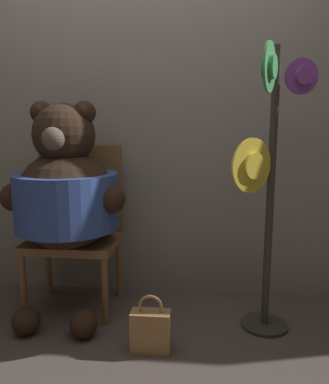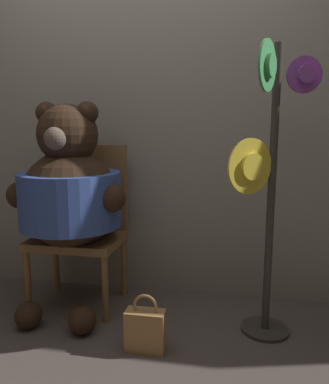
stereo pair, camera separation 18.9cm
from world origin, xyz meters
TOP-DOWN VIEW (x-y plane):
  - ground_plane at (0.00, 0.00)m, footprint 14.00×14.00m
  - wall_back at (0.00, 0.64)m, footprint 8.00×0.10m
  - chair at (-0.38, 0.36)m, footprint 0.58×0.45m
  - teddy_bear at (-0.39, 0.19)m, footprint 0.77×0.68m
  - hat_display_rack at (0.82, 0.10)m, footprint 0.48×0.42m
  - handbag_on_ground at (0.19, -0.18)m, footprint 0.21×0.10m

SIDE VIEW (x-z plane):
  - ground_plane at x=0.00m, z-range 0.00..0.00m
  - handbag_on_ground at x=0.19m, z-range -0.04..0.28m
  - chair at x=-0.38m, z-range 0.03..1.11m
  - teddy_bear at x=-0.39m, z-range 0.11..1.46m
  - hat_display_rack at x=0.82m, z-range 0.10..1.73m
  - wall_back at x=0.00m, z-range 0.00..2.75m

